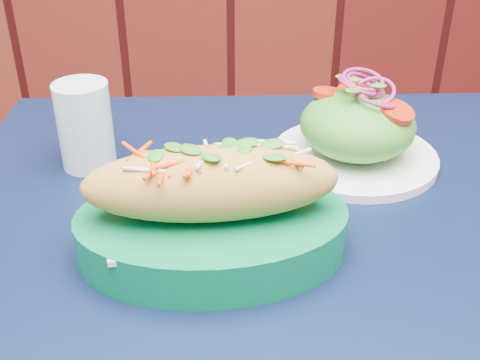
{
  "coord_description": "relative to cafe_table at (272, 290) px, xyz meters",
  "views": [
    {
      "loc": [
        -0.4,
        0.8,
        1.14
      ],
      "look_at": [
        -0.39,
        1.37,
        0.81
      ],
      "focal_mm": 45.0,
      "sensor_mm": 36.0,
      "label": 1
    }
  ],
  "objects": [
    {
      "name": "salad_plate",
      "position": [
        0.12,
        0.16,
        0.13
      ],
      "size": [
        0.22,
        0.22,
        0.12
      ],
      "rotation": [
        0.0,
        0.0,
        0.28
      ],
      "color": "white",
      "rests_on": "cafe_table"
    },
    {
      "name": "banh_mi_basket",
      "position": [
        -0.07,
        -0.04,
        0.14
      ],
      "size": [
        0.3,
        0.21,
        0.13
      ],
      "rotation": [
        0.0,
        0.0,
        0.08
      ],
      "color": "#056C3D",
      "rests_on": "cafe_table"
    },
    {
      "name": "water_glass",
      "position": [
        -0.24,
        0.16,
        0.15
      ],
      "size": [
        0.07,
        0.07,
        0.12
      ],
      "primitive_type": "cylinder",
      "color": "silver",
      "rests_on": "cafe_table"
    },
    {
      "name": "cafe_table",
      "position": [
        0.0,
        0.0,
        0.0
      ],
      "size": [
        0.81,
        0.81,
        0.75
      ],
      "rotation": [
        0.0,
        0.0,
        0.01
      ],
      "color": "black",
      "rests_on": "ground"
    }
  ]
}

